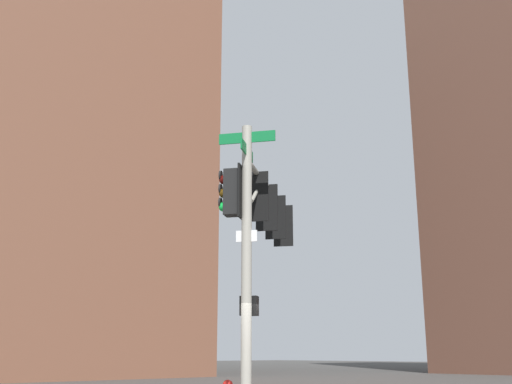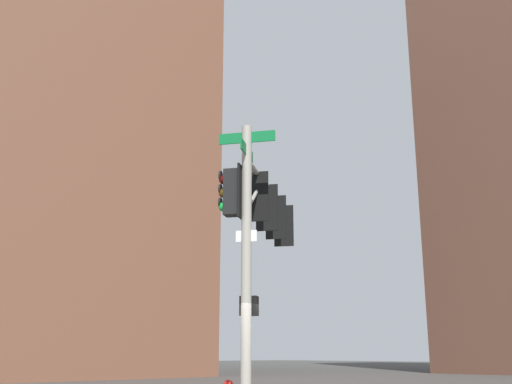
# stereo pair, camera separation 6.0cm
# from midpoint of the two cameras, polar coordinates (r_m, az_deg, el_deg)

# --- Properties ---
(signal_pole_assembly) EXTENTS (4.81, 3.57, 6.31)m
(signal_pole_assembly) POSITION_cam_midpoint_polar(r_m,az_deg,el_deg) (14.76, 0.65, -2.83)
(signal_pole_assembly) COLOR #9E998C
(signal_pole_assembly) RESTS_ON ground_plane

